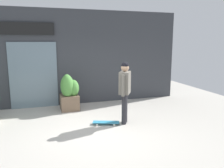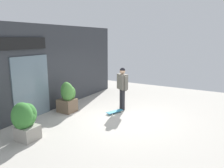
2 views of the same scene
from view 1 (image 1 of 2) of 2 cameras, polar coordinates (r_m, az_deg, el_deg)
name	(u,v)px [view 1 (image 1 of 2)]	position (r m, az deg, el deg)	size (l,w,h in m)	color
ground_plane	(96,131)	(5.96, -4.07, -11.58)	(12.00, 12.00, 0.00)	#B2ADA3
building_facade	(75,58)	(8.35, -9.30, 6.41)	(7.72, 0.31, 3.33)	#383A3F
skateboarder	(125,86)	(6.21, 3.21, -0.59)	(0.44, 0.53, 1.70)	#28282D
skateboard	(106,122)	(6.35, -1.51, -9.51)	(0.75, 0.44, 0.08)	teal
planter_box_left	(69,92)	(7.62, -10.67, -1.88)	(0.61, 0.65, 1.20)	brown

